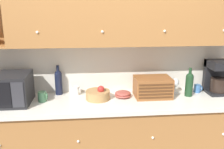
{
  "coord_description": "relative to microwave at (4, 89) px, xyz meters",
  "views": [
    {
      "loc": [
        -0.25,
        -2.81,
        1.91
      ],
      "look_at": [
        0.0,
        -0.22,
        1.2
      ],
      "focal_mm": 40.0,
      "sensor_mm": 36.0,
      "label": 1
    }
  ],
  "objects": [
    {
      "name": "backsplash_panel",
      "position": [
        1.11,
        0.3,
        0.13
      ],
      "size": [
        2.95,
        0.01,
        0.57
      ],
      "color": "silver",
      "rests_on": "counter_unit"
    },
    {
      "name": "mug_patterned_third",
      "position": [
        0.37,
        0.02,
        -0.1
      ],
      "size": [
        0.1,
        0.08,
        0.11
      ],
      "color": "#4C845B",
      "rests_on": "counter_unit"
    },
    {
      "name": "wine_bottle",
      "position": [
        1.97,
        0.04,
        -0.01
      ],
      "size": [
        0.08,
        0.08,
        0.32
      ],
      "color": "#19381E",
      "rests_on": "counter_unit"
    },
    {
      "name": "fruit_basket",
      "position": [
        0.96,
        0.03,
        -0.1
      ],
      "size": [
        0.26,
        0.26,
        0.16
      ],
      "color": "#A87F4C",
      "rests_on": "counter_unit"
    },
    {
      "name": "microwave",
      "position": [
        0.0,
        0.0,
        0.0
      ],
      "size": [
        0.52,
        0.4,
        0.31
      ],
      "color": "black",
      "rests_on": "counter_unit"
    },
    {
      "name": "wall_back",
      "position": [
        1.11,
        0.34,
        0.2
      ],
      "size": [
        5.35,
        0.06,
        2.6
      ],
      "color": "silver",
      "rests_on": "ground_plane"
    },
    {
      "name": "mug",
      "position": [
        0.72,
        0.19,
        -0.11
      ],
      "size": [
        0.09,
        0.08,
        0.1
      ],
      "color": "silver",
      "rests_on": "counter_unit"
    },
    {
      "name": "upper_cabinets",
      "position": [
        1.29,
        0.15,
        0.85
      ],
      "size": [
        2.95,
        0.34,
        0.89
      ],
      "color": "#A36B38",
      "rests_on": "backsplash_panel"
    },
    {
      "name": "coffee_maker",
      "position": [
        2.34,
        0.12,
        0.03
      ],
      "size": [
        0.26,
        0.27,
        0.38
      ],
      "color": "black",
      "rests_on": "counter_unit"
    },
    {
      "name": "bread_box",
      "position": [
        1.56,
        0.05,
        -0.05
      ],
      "size": [
        0.39,
        0.29,
        0.22
      ],
      "color": "brown",
      "rests_on": "counter_unit"
    },
    {
      "name": "mug_blue_second",
      "position": [
        2.12,
        0.15,
        -0.11
      ],
      "size": [
        0.09,
        0.08,
        0.09
      ],
      "color": "#38669E",
      "rests_on": "counter_unit"
    },
    {
      "name": "second_wine_bottle",
      "position": [
        0.52,
        0.23,
        -0.0
      ],
      "size": [
        0.08,
        0.08,
        0.34
      ],
      "color": "black",
      "rests_on": "counter_unit"
    },
    {
      "name": "wine_glass",
      "position": [
        1.85,
        0.14,
        -0.04
      ],
      "size": [
        0.08,
        0.08,
        0.18
      ],
      "color": "silver",
      "rests_on": "counter_unit"
    },
    {
      "name": "counter_unit",
      "position": [
        1.11,
        -0.01,
        -0.63
      ],
      "size": [
        2.97,
        0.66,
        0.94
      ],
      "color": "#A36B38",
      "rests_on": "ground_plane"
    },
    {
      "name": "bowl_stack_on_counter",
      "position": [
        1.23,
        0.07,
        -0.12
      ],
      "size": [
        0.18,
        0.18,
        0.07
      ],
      "color": "#9E473D",
      "rests_on": "counter_unit"
    }
  ]
}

